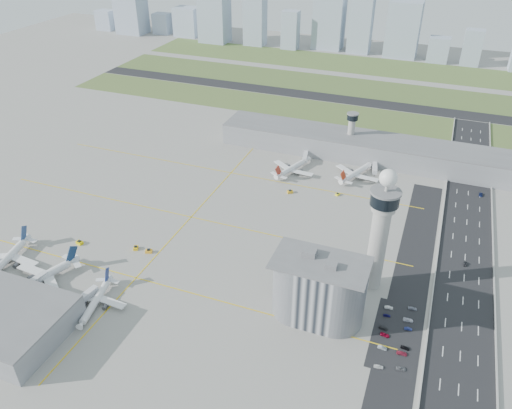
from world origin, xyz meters
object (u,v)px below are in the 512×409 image
(car_lot_10, at_px, (408,320))
(tug_5, at_px, (337,194))
(jet_bridge_near_2, at_px, (74,307))
(car_lot_4, at_px, (387,315))
(jet_bridge_far_1, at_px, (375,165))
(car_hw_4, at_px, (461,153))
(airplane_far_a, at_px, (294,164))
(admin_building, at_px, (319,289))
(tug_0, at_px, (3,260))
(control_tower, at_px, (381,226))
(tug_2, at_px, (136,248))
(jet_bridge_far_0, at_px, (306,154))
(car_lot_2, at_px, (385,335))
(car_lot_9, at_px, (408,329))
(car_lot_6, at_px, (401,369))
(car_lot_5, at_px, (389,308))
(airplane_near_a, at_px, (5,256))
(tug_1, at_px, (79,242))
(secondary_tower, at_px, (351,130))
(car_lot_0, at_px, (379,367))
(airplane_far_b, at_px, (358,169))
(car_hw_1, at_px, (465,264))
(airplane_near_b, at_px, (38,275))
(airplane_near_c, at_px, (94,298))
(tug_4, at_px, (290,191))
(car_lot_3, at_px, (383,328))
(car_lot_8, at_px, (405,348))
(car_lot_7, at_px, (402,353))
(car_hw_2, at_px, (481,195))
(tug_3, at_px, (149,251))
(jet_bridge_near_1, at_px, (23,292))

(car_lot_10, bearing_deg, tug_5, 27.65)
(jet_bridge_near_2, distance_m, car_lot_4, 144.33)
(jet_bridge_far_1, bearing_deg, car_hw_4, 120.42)
(airplane_far_a, height_order, car_hw_4, airplane_far_a)
(admin_building, height_order, tug_0, admin_building)
(control_tower, xyz_separation_m, tug_2, (-125.33, -17.31, -34.06))
(jet_bridge_far_0, bearing_deg, car_lot_2, 17.61)
(car_lot_4, xyz_separation_m, car_lot_9, (10.20, -5.06, 0.00))
(tug_5, bearing_deg, admin_building, -55.96)
(car_lot_4, relative_size, car_lot_6, 0.83)
(control_tower, distance_m, car_lot_5, 38.69)
(airplane_near_a, relative_size, tug_1, 11.29)
(secondary_tower, bearing_deg, car_lot_0, -74.36)
(airplane_far_b, height_order, tug_0, airplane_far_b)
(car_lot_0, bearing_deg, jet_bridge_far_0, 17.37)
(tug_2, bearing_deg, car_hw_1, 173.18)
(airplane_near_b, height_order, car_lot_9, airplane_near_b)
(airplane_near_c, relative_size, tug_4, 9.72)
(airplane_near_c, bearing_deg, tug_2, 176.42)
(car_lot_3, xyz_separation_m, car_lot_8, (10.53, -8.23, 0.07))
(airplane_near_c, distance_m, car_lot_9, 144.19)
(jet_bridge_far_0, distance_m, car_lot_9, 174.11)
(car_lot_7, xyz_separation_m, car_hw_4, (16.53, 211.90, -0.00))
(tug_0, xyz_separation_m, tug_4, (119.15, 122.96, 0.02))
(airplane_far_a, distance_m, car_lot_3, 152.35)
(airplane_near_b, distance_m, jet_bridge_near_2, 30.49)
(tug_1, distance_m, tug_4, 132.33)
(admin_building, relative_size, tug_2, 12.41)
(tug_1, distance_m, car_lot_9, 177.91)
(tug_4, relative_size, car_lot_7, 0.81)
(tug_1, bearing_deg, car_hw_2, 134.61)
(car_lot_3, bearing_deg, airplane_near_a, 102.31)
(car_lot_2, bearing_deg, car_hw_2, -7.06)
(tug_3, bearing_deg, tug_5, 119.57)
(car_lot_0, height_order, car_lot_8, car_lot_0)
(airplane_far_b, bearing_deg, car_lot_10, -136.64)
(secondary_tower, distance_m, car_lot_6, 200.95)
(car_lot_2, bearing_deg, airplane_near_a, 104.40)
(car_lot_3, bearing_deg, car_lot_0, -171.04)
(car_lot_2, distance_m, car_lot_9, 11.80)
(airplane_far_a, bearing_deg, car_hw_2, -64.36)
(jet_bridge_far_1, bearing_deg, airplane_near_b, -46.10)
(airplane_far_a, relative_size, car_lot_0, 10.05)
(car_hw_4, bearing_deg, jet_bridge_far_0, -146.26)
(airplane_far_a, relative_size, car_lot_8, 10.34)
(tug_1, distance_m, car_lot_8, 178.33)
(jet_bridge_near_1, distance_m, tug_0, 33.87)
(jet_bridge_far_1, height_order, car_lot_7, jet_bridge_far_1)
(jet_bridge_near_2, distance_m, car_lot_6, 147.04)
(airplane_near_c, xyz_separation_m, jet_bridge_near_1, (-36.69, -6.58, -2.09))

